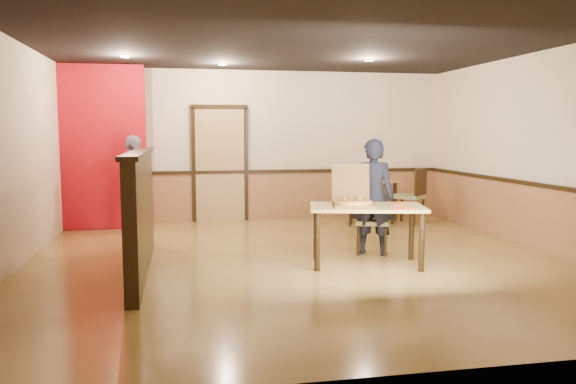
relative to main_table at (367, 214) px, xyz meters
name	(u,v)px	position (x,y,z in m)	size (l,w,h in m)	color
floor	(301,260)	(-0.75, 0.39, -0.64)	(7.00, 7.00, 0.00)	tan
ceiling	(302,41)	(-0.75, 0.39, 2.16)	(7.00, 7.00, 0.00)	black
wall_back	(262,146)	(-0.75, 3.89, 0.76)	(7.00, 7.00, 0.00)	beige
wall_left	(7,155)	(-4.25, 0.39, 0.76)	(7.00, 7.00, 0.00)	beige
wall_right	(547,151)	(2.75, 0.39, 0.76)	(7.00, 7.00, 0.00)	beige
wainscot_back	(263,196)	(-0.75, 3.86, -0.19)	(7.00, 0.04, 0.90)	#9D683E
chair_rail_back	(263,171)	(-0.75, 3.84, 0.28)	(7.00, 0.06, 0.06)	black
wainscot_right	(542,218)	(2.72, 0.39, -0.19)	(0.04, 7.00, 0.90)	#9D683E
chair_rail_right	(542,185)	(2.70, 0.39, 0.28)	(0.06, 7.00, 0.06)	black
back_door	(220,165)	(-1.55, 3.85, 0.41)	(0.90, 0.06, 2.10)	tan
booth_partition	(141,211)	(-2.75, 0.19, 0.09)	(0.20, 3.10, 1.44)	black
red_accent_panel	(98,147)	(-3.65, 3.39, 0.76)	(1.60, 0.20, 2.78)	#B00C16
spot_a	(125,56)	(-3.05, 2.19, 2.14)	(0.14, 0.14, 0.02)	beige
spot_b	(223,64)	(-1.55, 2.89, 2.14)	(0.14, 0.14, 0.02)	beige
spot_c	(369,60)	(0.65, 1.89, 2.14)	(0.14, 0.14, 0.02)	beige
main_table	(367,214)	(0.00, 0.00, 0.00)	(1.55, 1.09, 0.75)	tan
diner_chair	(372,218)	(0.32, 0.72, -0.16)	(0.55, 0.55, 0.88)	olive
side_chair_left	(360,200)	(0.85, 2.83, -0.19)	(0.54, 0.54, 0.84)	olive
side_chair_right	(412,194)	(1.83, 2.84, -0.09)	(0.71, 0.71, 1.02)	olive
side_table	(374,189)	(1.33, 3.44, -0.06)	(0.87, 0.87, 0.76)	tan
diner	(373,197)	(0.28, 0.57, 0.15)	(0.58, 0.38, 1.58)	black
passerby	(134,184)	(-3.04, 2.90, 0.17)	(0.95, 0.39, 1.62)	#9A99A1
pizza_box	(352,200)	(-0.18, 0.04, 0.17)	(0.58, 0.65, 0.51)	brown
pizza	(353,202)	(-0.19, -0.01, 0.16)	(0.47, 0.47, 0.03)	#CD874A
napkin_near	(401,209)	(0.31, -0.36, 0.11)	(0.23, 0.23, 0.01)	#ED4710
napkin_far	(398,203)	(0.46, 0.12, 0.11)	(0.23, 0.23, 0.01)	#ED4710
condiment	(370,176)	(1.19, 3.30, 0.20)	(0.06, 0.06, 0.16)	olive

